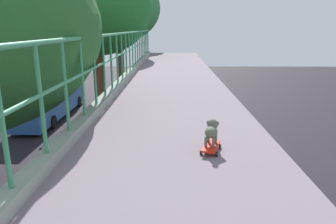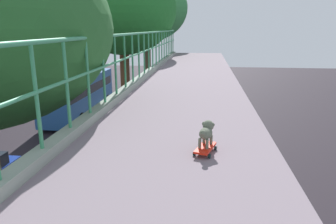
% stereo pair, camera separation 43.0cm
% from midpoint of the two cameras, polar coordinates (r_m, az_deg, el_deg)
% --- Properties ---
extents(car_grey_seventh, '(1.81, 4.53, 1.41)m').
position_cam_midpoint_polar(car_grey_seventh, '(17.86, -13.96, -6.73)').
color(car_grey_seventh, slate).
rests_on(car_grey_seventh, ground).
extents(city_bus, '(2.62, 10.50, 3.32)m').
position_cam_midpoint_polar(city_bus, '(27.24, -15.48, 3.40)').
color(city_bus, '#224E88').
rests_on(city_bus, ground).
extents(roadside_tree_far, '(5.36, 5.36, 10.41)m').
position_cam_midpoint_polar(roadside_tree_far, '(16.32, -7.55, 18.15)').
color(roadside_tree_far, brown).
rests_on(roadside_tree_far, ground).
extents(roadside_tree_farthest, '(5.61, 5.61, 10.76)m').
position_cam_midpoint_polar(roadside_tree_farthest, '(22.33, -3.38, 18.40)').
color(roadside_tree_farthest, brown).
rests_on(roadside_tree_farthest, ground).
extents(toy_skateboard, '(0.29, 0.44, 0.08)m').
position_cam_midpoint_polar(toy_skateboard, '(3.74, 10.18, -6.62)').
color(toy_skateboard, red).
rests_on(toy_skateboard, overpass_deck).
extents(small_dog, '(0.21, 0.33, 0.29)m').
position_cam_midpoint_polar(small_dog, '(3.73, 10.40, -3.54)').
color(small_dog, '#5D6452').
rests_on(small_dog, toy_skateboard).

